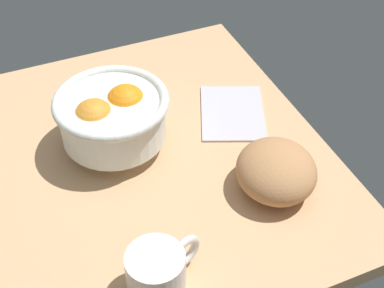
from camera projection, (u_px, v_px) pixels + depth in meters
ground_plane at (137, 166)px, 96.91cm from camera, size 68.47×64.49×3.00cm
fruit_bowl at (112, 116)px, 93.90cm from camera, size 19.35×19.35×11.48cm
bread_loaf at (276, 171)px, 88.58cm from camera, size 16.23×15.59×7.77cm
napkin_folded at (232, 112)px, 104.58cm from camera, size 18.99×16.75×0.82cm
mug at (158, 273)px, 74.89cm from camera, size 8.06×11.67×7.59cm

